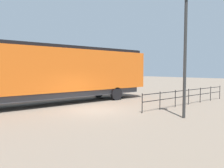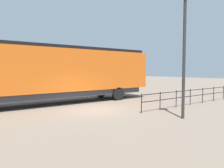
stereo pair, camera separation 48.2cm
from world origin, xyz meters
name	(u,v)px [view 1 (the left image)]	position (x,y,z in m)	size (l,w,h in m)	color
ground_plane	(95,110)	(0.00, 0.00, 0.00)	(120.00, 120.00, 0.00)	#756656
locomotive	(53,72)	(-3.99, -0.98, 2.44)	(2.92, 17.95, 4.38)	orange
lamp_post	(186,22)	(4.94, 2.39, 5.08)	(0.58, 0.58, 6.94)	#2D2D2D
platform_fence	(189,94)	(2.60, 6.69, 0.76)	(0.05, 10.16, 1.19)	black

